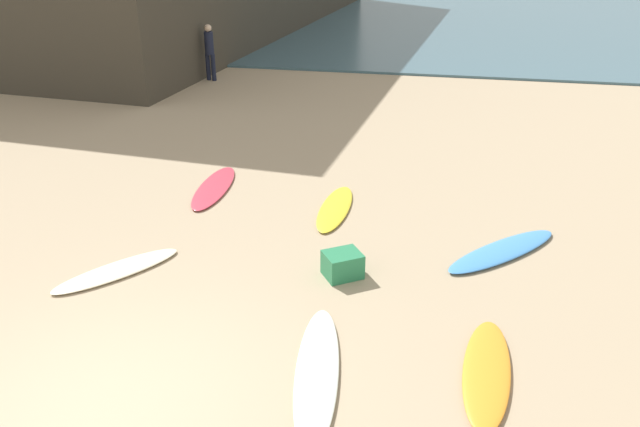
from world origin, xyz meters
The scene contains 10 objects.
ground_plane centered at (0.00, 0.00, 0.00)m, with size 120.00×120.00×0.00m, color tan.
ocean_water centered at (0.00, 36.19, 0.04)m, with size 120.00×40.00×0.08m, color #426675.
surfboard_0 centered at (-0.94, 5.92, 0.04)m, with size 0.57×2.15×0.07m, color #DE4459.
surfboard_1 centered at (1.49, 5.46, 0.03)m, with size 0.51×1.99×0.07m, color yellow.
surfboard_2 centered at (3.97, 1.45, 0.04)m, with size 0.53×2.00×0.09m, color orange.
surfboard_3 centered at (4.32, 4.42, 0.04)m, with size 0.53×2.31×0.09m, color #4690E0.
surfboard_4 centered at (-1.24, 2.69, 0.04)m, with size 0.51×1.93×0.07m, color #F1E8C6.
surfboard_5 centered at (2.09, 1.06, 0.04)m, with size 0.49×2.46×0.09m, color white.
beachgoer_near centered at (-4.10, 14.29, 0.96)m, with size 0.34×0.34×1.73m.
beach_cooler centered at (2.00, 3.26, 0.18)m, with size 0.51×0.43×0.37m, color #287F51.
Camera 1 is at (3.24, -4.44, 4.70)m, focal length 35.10 mm.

